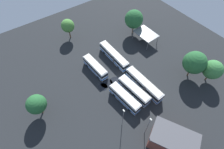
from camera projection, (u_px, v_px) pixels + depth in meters
The scene contains 19 objects.
ground_plane at pixel (118, 78), 55.81m from camera, with size 92.71×92.71×0.00m, color black.
bus_row0_slot0 at pixel (144, 84), 52.11m from camera, with size 13.97×3.16×3.58m.
bus_row0_slot1 at pixel (134, 90), 50.80m from camera, with size 11.41×3.63×3.58m.
bus_row0_slot2 at pixel (125, 98), 49.30m from camera, with size 10.99×3.68×3.58m.
bus_row1_slot0 at pixel (114, 56), 59.34m from camera, with size 13.91×2.71×3.58m.
bus_row1_slot2 at pixel (95, 67), 56.26m from camera, with size 10.70×3.23×3.58m.
depot_building at pixel (172, 141), 40.71m from camera, with size 12.41×10.68×6.35m.
maintenance_shelter at pixel (146, 34), 63.74m from camera, with size 8.66×6.24×3.89m.
lamp_post_far_corner at pixel (123, 117), 42.55m from camera, with size 0.56×0.28×8.96m.
lamp_post_mid_lot at pixel (148, 126), 40.95m from camera, with size 0.56×0.28×9.46m.
tree_northeast at pixel (134, 19), 64.37m from camera, with size 7.02×7.02×10.09m.
tree_west_edge at pixel (36, 104), 44.38m from camera, with size 5.32×5.32×7.89m.
tree_north_edge at pixel (213, 70), 51.32m from camera, with size 5.93×5.93×8.22m.
tree_northwest at pixel (195, 63), 51.47m from camera, with size 7.08×7.08×9.96m.
tree_east_edge at pixel (68, 26), 63.53m from camera, with size 4.96×4.96×8.08m.
puddle_near_shelter at pixel (115, 81), 55.17m from camera, with size 3.42×3.42×0.01m, color black.
puddle_back_corner at pixel (106, 83), 54.70m from camera, with size 3.92×3.92×0.01m, color black.
puddle_centre_drain at pixel (103, 87), 53.78m from camera, with size 3.02×3.02×0.01m, color black.
puddle_between_rows at pixel (126, 64), 59.49m from camera, with size 2.29×2.29×0.01m, color black.
Camera 1 is at (-25.12, 20.69, 45.41)m, focal length 27.13 mm.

